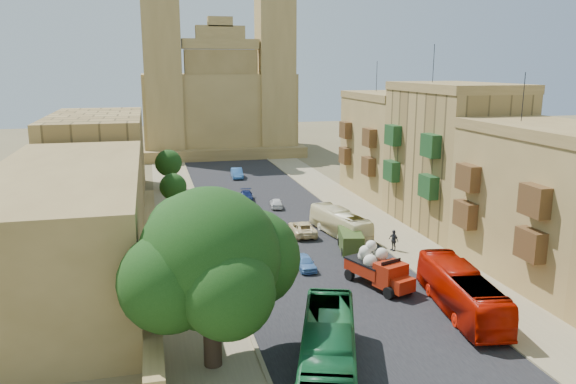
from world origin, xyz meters
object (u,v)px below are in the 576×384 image
street_tree_c (173,187)px  car_white_b (276,203)px  street_tree_b (180,214)px  olive_pickup (351,241)px  street_tree_d (168,163)px  car_blue_a (305,262)px  car_cream (302,228)px  car_white_a (246,223)px  pedestrian_a (464,284)px  car_dkblue (246,196)px  ficus_tree (212,263)px  street_tree_a (190,256)px  bus_green_north (328,354)px  church (217,99)px  red_truck (379,268)px  pedestrian_c (393,240)px  bus_cream_east (340,223)px  car_blue_b (237,173)px  bus_red_east (461,291)px

street_tree_c → car_white_b: 11.35m
street_tree_b → olive_pickup: (14.00, -4.00, -2.25)m
street_tree_d → olive_pickup: (14.00, -28.00, -2.64)m
car_blue_a → car_white_b: bearing=82.8°
street_tree_c → car_cream: (11.19, -10.71, -2.27)m
street_tree_b → car_blue_a: (9.00, -7.44, -2.52)m
car_white_a → car_white_b: (4.66, 7.25, -0.01)m
car_blue_a → pedestrian_a: 11.95m
car_dkblue → ficus_tree: bearing=-94.3°
street_tree_a → car_blue_a: (9.00, 4.56, -2.79)m
bus_green_north → pedestrian_a: bearing=51.2°
church → car_white_a: size_ratio=10.88×
street_tree_d → car_white_a: (6.44, -19.37, -2.90)m
pedestrian_a → street_tree_b: bearing=-29.4°
red_truck → car_blue_a: bearing=131.8°
pedestrian_c → street_tree_c: bearing=-154.4°
bus_cream_east → car_dkblue: bus_cream_east is taller
street_tree_b → car_blue_b: (9.50, 29.75, -2.39)m
bus_green_north → car_white_b: size_ratio=3.47×
church → car_white_a: bearing=-94.1°
red_truck → car_cream: (-1.93, 13.34, -0.77)m
bus_cream_east → street_tree_c: bearing=-48.9°
red_truck → car_blue_b: (-3.63, 41.80, -0.72)m
car_white_a → church: bearing=74.9°
olive_pickup → pedestrian_a: (3.95, -11.35, 0.15)m
church → car_white_b: bearing=-88.5°
red_truck → car_dkblue: (-4.66, 28.13, -0.86)m
car_white_a → olive_pickup: bearing=-59.9°
street_tree_b → car_white_b: size_ratio=1.45×
pedestrian_a → bus_red_east: bearing=64.9°
street_tree_d → car_white_b: street_tree_d is taller
street_tree_c → bus_red_east: street_tree_c is taller
bus_cream_east → olive_pickup: bearing=73.1°
street_tree_c → pedestrian_c: size_ratio=2.39×
church → car_dkblue: (-1.53, -38.54, -8.97)m
pedestrian_a → pedestrian_c: (-0.45, 10.40, -0.06)m
street_tree_c → car_blue_b: size_ratio=1.05×
bus_green_north → bus_cream_east: size_ratio=1.27×
bus_cream_east → car_dkblue: size_ratio=2.30×
ficus_tree → car_blue_b: ficus_tree is taller
church → ficus_tree: church is taller
bus_red_east → pedestrian_c: bearing=-86.1°
bus_cream_east → street_tree_b: bearing=-8.9°
bus_red_east → ficus_tree: bearing=18.0°
car_dkblue → pedestrian_c: (9.03, -21.02, 0.37)m
street_tree_b → car_blue_b: street_tree_b is taller
street_tree_c → car_cream: street_tree_c is taller
church → pedestrian_c: (7.50, -59.56, -8.60)m
street_tree_a → church: bearing=81.5°
olive_pickup → bus_red_east: size_ratio=0.42×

